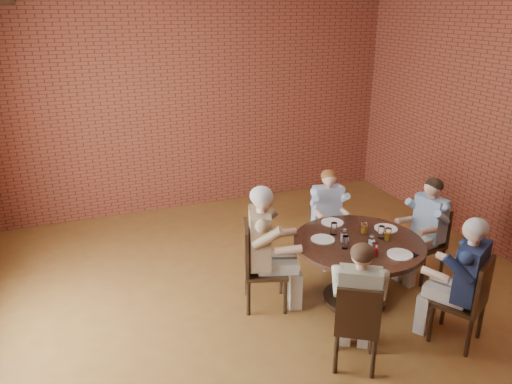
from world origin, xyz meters
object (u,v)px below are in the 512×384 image
object	(u,v)px
diner_d	(358,305)
chair_d	(357,323)
chair_b	(325,224)
diner_e	(462,281)
chair_c	(257,263)
diner_c	(266,248)
diner_b	(328,217)
diner_a	(426,229)
chair_e	(469,299)
dining_table	(357,259)
smartphone	(411,254)
chair_a	(429,239)

from	to	relation	value
diner_d	chair_d	bearing A→B (deg)	90.00
chair_b	diner_e	distance (m)	2.06
chair_c	diner_c	world-z (taller)	diner_c
chair_b	diner_e	size ratio (longest dim) A/B	0.66
diner_b	diner_a	bearing A→B (deg)	-33.16
chair_e	chair_b	bearing A→B (deg)	-108.68
diner_d	chair_e	size ratio (longest dim) A/B	1.34
diner_a	chair_b	world-z (taller)	diner_a
dining_table	diner_a	bearing A→B (deg)	9.30
chair_e	diner_c	bearing A→B (deg)	-70.53
chair_e	diner_e	world-z (taller)	diner_e
diner_b	chair_b	bearing A→B (deg)	90.00
chair_d	chair_e	bearing A→B (deg)	-151.13
smartphone	chair_c	bearing A→B (deg)	129.29
dining_table	chair_d	bearing A→B (deg)	-122.33
diner_a	chair_d	xyz separation A→B (m)	(-1.65, -1.14, -0.15)
dining_table	chair_d	size ratio (longest dim) A/B	1.58
chair_e	smartphone	size ratio (longest dim) A/B	6.33
dining_table	smartphone	xyz separation A→B (m)	(0.33, -0.45, 0.23)
diner_a	smartphone	world-z (taller)	diner_a
dining_table	chair_e	xyz separation A→B (m)	(0.59, -1.04, -0.02)
diner_b	diner_d	world-z (taller)	diner_d
diner_c	diner_e	bearing A→B (deg)	-112.30
dining_table	chair_e	bearing A→B (deg)	-60.29
chair_d	dining_table	bearing A→B (deg)	-90.00
diner_b	diner_e	xyz separation A→B (m)	(0.38, -1.95, 0.05)
dining_table	diner_d	bearing A→B (deg)	-122.33
chair_c	chair_d	bearing A→B (deg)	-143.43
diner_a	diner_b	world-z (taller)	diner_a
diner_b	diner_d	distance (m)	2.03
dining_table	diner_a	distance (m)	1.06
diner_b	chair_c	bearing A→B (deg)	-142.24
dining_table	diner_e	size ratio (longest dim) A/B	1.06
chair_e	chair_c	bearing A→B (deg)	-69.54
dining_table	diner_d	size ratio (longest dim) A/B	1.12
chair_c	diner_d	world-z (taller)	diner_d
diner_d	diner_b	bearing A→B (deg)	-79.15
diner_e	chair_e	bearing A→B (deg)	90.00
chair_b	diner_b	xyz separation A→B (m)	(-0.01, -0.07, 0.13)
chair_b	chair_d	bearing A→B (deg)	-101.58
diner_a	chair_e	bearing A→B (deg)	-29.80
chair_c	diner_e	world-z (taller)	diner_e
chair_a	diner_e	world-z (taller)	diner_e
chair_a	smartphone	size ratio (longest dim) A/B	6.11
smartphone	diner_b	bearing A→B (deg)	75.29
chair_c	diner_c	xyz separation A→B (m)	(0.09, -0.03, 0.17)
diner_c	dining_table	bearing A→B (deg)	-90.00
chair_e	chair_d	bearing A→B (deg)	-33.17
chair_a	diner_b	bearing A→B (deg)	-139.56
chair_a	chair_d	bearing A→B (deg)	-65.73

